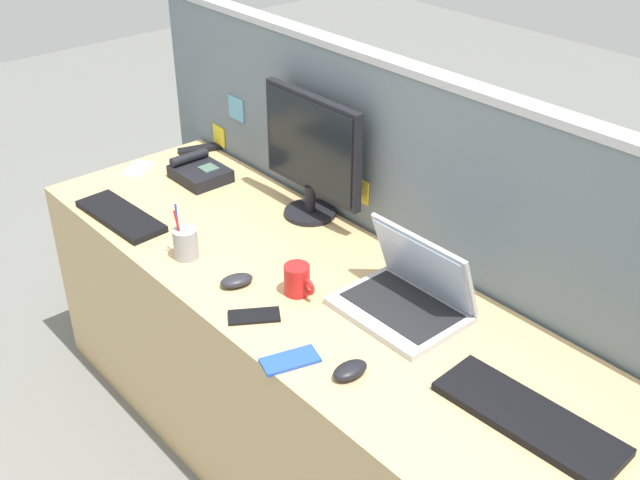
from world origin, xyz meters
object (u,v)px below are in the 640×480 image
object	(u,v)px
desk_phone	(199,172)
pen_cup	(186,243)
computer_mouse_right_hand	(350,370)
cell_phone_white_slab	(137,169)
keyboard_main	(121,216)
cell_phone_black_slab	(254,316)
laptop	(408,292)
cell_phone_blue_case	(290,360)
coffee_mug	(298,280)
tv_remote	(200,149)
keyboard_spare	(528,418)
desktop_monitor	(312,151)
computer_mouse_left_hand	(236,281)

from	to	relation	value
desk_phone	pen_cup	size ratio (longest dim) A/B	1.12
desk_phone	computer_mouse_right_hand	bearing A→B (deg)	-15.50
pen_cup	cell_phone_white_slab	world-z (taller)	pen_cup
keyboard_main	cell_phone_black_slab	distance (m)	0.75
laptop	cell_phone_white_slab	world-z (taller)	laptop
pen_cup	cell_phone_white_slab	bearing A→B (deg)	163.50
cell_phone_blue_case	coffee_mug	xyz separation A→B (m)	(-0.23, 0.21, 0.04)
cell_phone_black_slab	tv_remote	world-z (taller)	tv_remote
keyboard_main	tv_remote	size ratio (longest dim) A/B	2.20
pen_cup	keyboard_main	bearing A→B (deg)	-173.81
keyboard_spare	computer_mouse_right_hand	xyz separation A→B (m)	(-0.39, -0.20, 0.01)
keyboard_spare	cell_phone_blue_case	world-z (taller)	keyboard_spare
keyboard_main	keyboard_spare	distance (m)	1.51
desktop_monitor	keyboard_spare	bearing A→B (deg)	-13.71
keyboard_main	keyboard_spare	xyz separation A→B (m)	(1.49, 0.25, 0.00)
keyboard_spare	cell_phone_white_slab	size ratio (longest dim) A/B	3.37
keyboard_spare	cell_phone_white_slab	xyz separation A→B (m)	(-1.79, -0.02, -0.01)
desktop_monitor	desk_phone	xyz separation A→B (m)	(-0.48, -0.14, -0.21)
computer_mouse_left_hand	tv_remote	distance (m)	0.98
cell_phone_black_slab	tv_remote	distance (m)	1.16
cell_phone_blue_case	computer_mouse_left_hand	bearing A→B (deg)	-178.12
laptop	tv_remote	size ratio (longest dim) A/B	2.04
desk_phone	computer_mouse_left_hand	bearing A→B (deg)	-24.76
pen_cup	cell_phone_blue_case	world-z (taller)	pen_cup
keyboard_spare	cell_phone_black_slab	bearing A→B (deg)	-165.08
desktop_monitor	coffee_mug	distance (m)	0.52
desk_phone	cell_phone_blue_case	bearing A→B (deg)	-21.38
keyboard_spare	cell_phone_black_slab	world-z (taller)	keyboard_spare
computer_mouse_right_hand	cell_phone_black_slab	distance (m)	0.35
desktop_monitor	desk_phone	bearing A→B (deg)	-163.55
desk_phone	computer_mouse_left_hand	world-z (taller)	desk_phone
cell_phone_black_slab	coffee_mug	world-z (taller)	coffee_mug
computer_mouse_left_hand	cell_phone_blue_case	world-z (taller)	computer_mouse_left_hand
cell_phone_blue_case	cell_phone_black_slab	distance (m)	0.22
cell_phone_blue_case	cell_phone_black_slab	xyz separation A→B (m)	(-0.21, 0.04, 0.00)
pen_cup	coffee_mug	bearing A→B (deg)	19.85
keyboard_spare	tv_remote	distance (m)	1.80
desktop_monitor	cell_phone_black_slab	world-z (taller)	desktop_monitor
laptop	cell_phone_black_slab	bearing A→B (deg)	-124.97
desktop_monitor	cell_phone_black_slab	xyz separation A→B (m)	(0.35, -0.51, -0.23)
desk_phone	cell_phone_white_slab	xyz separation A→B (m)	(-0.22, -0.14, -0.02)
keyboard_main	cell_phone_blue_case	world-z (taller)	keyboard_main
cell_phone_blue_case	coffee_mug	bearing A→B (deg)	153.85
cell_phone_white_slab	desk_phone	bearing A→B (deg)	-0.18
desktop_monitor	cell_phone_white_slab	distance (m)	0.79
computer_mouse_right_hand	tv_remote	bearing A→B (deg)	163.55
cell_phone_black_slab	cell_phone_blue_case	bearing A→B (deg)	21.65
keyboard_spare	cell_phone_blue_case	xyz separation A→B (m)	(-0.53, -0.28, -0.01)
desk_phone	computer_mouse_right_hand	distance (m)	1.23
cell_phone_white_slab	computer_mouse_right_hand	bearing A→B (deg)	-40.35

